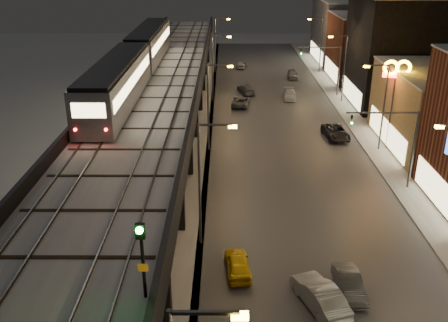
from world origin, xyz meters
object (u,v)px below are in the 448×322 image
object	(u,v)px
car_taxi	(238,264)
car_onc_dark	(336,133)
car_far_white	(241,65)
car_onc_silver	(349,285)
rail_signal	(141,246)
car_onc_white	(290,95)
car_mid_silver	(241,102)
car_mid_dark	(246,89)
subway_train	(136,60)
car_onc_red	(293,74)
car_near_white	(320,296)

from	to	relation	value
car_taxi	car_onc_dark	world-z (taller)	car_onc_dark
car_far_white	car_onc_silver	xyz separation A→B (m)	(4.71, -62.39, 0.00)
rail_signal	car_onc_white	bearing A→B (deg)	76.83
car_mid_silver	car_mid_dark	distance (m)	6.38
car_taxi	car_far_white	size ratio (longest dim) A/B	1.02
subway_train	car_taxi	xyz separation A→B (m)	(10.34, -25.99, -7.89)
rail_signal	car_mid_dark	distance (m)	55.56
car_onc_silver	subway_train	bearing A→B (deg)	118.60
car_onc_red	car_onc_silver	bearing A→B (deg)	-90.09
car_far_white	car_onc_silver	size ratio (longest dim) A/B	0.97
car_far_white	car_mid_dark	bearing A→B (deg)	101.03
car_near_white	car_onc_silver	xyz separation A→B (m)	(2.02, 1.27, -0.14)
car_mid_dark	car_near_white	bearing A→B (deg)	79.87
car_mid_dark	car_onc_silver	bearing A→B (deg)	82.47
car_near_white	car_mid_dark	xyz separation A→B (m)	(-2.49, 46.99, -0.11)
rail_signal	car_onc_silver	xyz separation A→B (m)	(10.64, 8.87, -8.39)
rail_signal	car_onc_red	size ratio (longest dim) A/B	0.83
rail_signal	car_onc_dark	xyz separation A→B (m)	(15.32, 35.89, -8.33)
car_mid_dark	car_onc_red	xyz separation A→B (m)	(7.91, 9.33, 0.03)
car_near_white	car_onc_dark	xyz separation A→B (m)	(6.70, 28.29, -0.07)
subway_train	car_far_white	bearing A→B (deg)	70.25
subway_train	car_onc_dark	distance (m)	23.11
car_mid_silver	car_onc_silver	distance (m)	39.78
rail_signal	car_near_white	world-z (taller)	rail_signal
car_mid_silver	car_onc_silver	bearing A→B (deg)	105.20
subway_train	car_near_white	xyz separation A→B (m)	(15.02, -29.33, -7.76)
subway_train	car_mid_dark	world-z (taller)	subway_train
car_onc_white	rail_signal	bearing A→B (deg)	-100.03
subway_train	car_onc_dark	xyz separation A→B (m)	(21.72, -1.05, -7.84)
car_onc_white	car_onc_red	world-z (taller)	car_onc_red
car_mid_silver	car_onc_dark	xyz separation A→B (m)	(10.14, -12.39, 0.06)
car_near_white	car_onc_red	distance (m)	56.58
rail_signal	car_onc_red	bearing A→B (deg)	77.61
car_taxi	car_far_white	bearing A→B (deg)	-97.27
car_near_white	car_onc_dark	world-z (taller)	car_near_white
car_far_white	car_onc_white	world-z (taller)	car_far_white
subway_train	car_taxi	distance (m)	29.07
subway_train	car_far_white	world-z (taller)	subway_train
car_onc_dark	car_mid_silver	bearing A→B (deg)	124.72
car_near_white	car_mid_silver	size ratio (longest dim) A/B	1.02
car_mid_silver	car_near_white	bearing A→B (deg)	102.15
subway_train	car_onc_dark	size ratio (longest dim) A/B	7.85
rail_signal	subway_train	bearing A→B (deg)	99.83
car_mid_dark	car_onc_white	distance (m)	6.63
subway_train	car_near_white	distance (m)	33.86
rail_signal	car_onc_silver	distance (m)	16.19
rail_signal	car_onc_red	distance (m)	65.97
car_onc_white	car_taxi	bearing A→B (deg)	-98.17
car_taxi	car_onc_white	world-z (taller)	car_taxi
car_mid_dark	car_onc_dark	distance (m)	20.84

